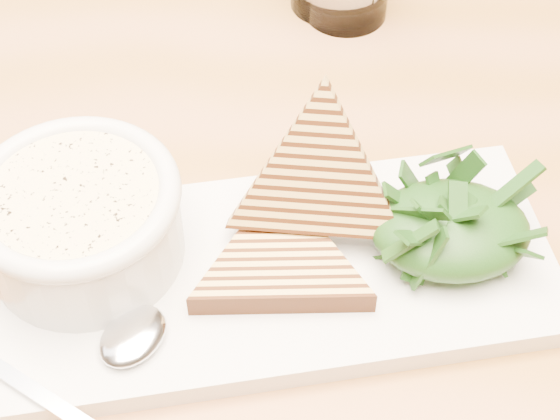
{
  "coord_description": "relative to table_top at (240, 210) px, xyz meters",
  "views": [
    {
      "loc": [
        0.1,
        -0.44,
        1.22
      ],
      "look_at": [
        0.1,
        -0.08,
        0.8
      ],
      "focal_mm": 55.0,
      "sensor_mm": 36.0,
      "label": 1
    }
  ],
  "objects": [
    {
      "name": "table_top",
      "position": [
        0.0,
        0.0,
        0.0
      ],
      "size": [
        1.25,
        0.85,
        0.04
      ],
      "primitive_type": "cube",
      "rotation": [
        0.0,
        0.0,
        -0.02
      ],
      "color": "#AA7041",
      "rests_on": "ground"
    },
    {
      "name": "platter",
      "position": [
        0.03,
        -0.08,
        0.03
      ],
      "size": [
        0.39,
        0.22,
        0.02
      ],
      "primitive_type": "cube",
      "rotation": [
        0.0,
        0.0,
        0.15
      ],
      "color": "white",
      "rests_on": "table_top"
    },
    {
      "name": "soup_bowl",
      "position": [
        -0.1,
        -0.07,
        0.06
      ],
      "size": [
        0.13,
        0.13,
        0.05
      ],
      "primitive_type": "cylinder",
      "color": "white",
      "rests_on": "platter"
    },
    {
      "name": "soup",
      "position": [
        -0.1,
        -0.07,
        0.09
      ],
      "size": [
        0.11,
        0.11,
        0.01
      ],
      "primitive_type": "cylinder",
      "color": "#FCE29F",
      "rests_on": "soup_bowl"
    },
    {
      "name": "bowl_rim",
      "position": [
        -0.1,
        -0.07,
        0.1
      ],
      "size": [
        0.14,
        0.14,
        0.01
      ],
      "primitive_type": "torus",
      "color": "white",
      "rests_on": "soup_bowl"
    },
    {
      "name": "sandwich_flat",
      "position": [
        0.03,
        -0.09,
        0.05
      ],
      "size": [
        0.14,
        0.14,
        0.02
      ],
      "primitive_type": null,
      "rotation": [
        0.0,
        0.0,
        0.01
      ],
      "color": "#D9AF5D",
      "rests_on": "platter"
    },
    {
      "name": "sandwich_lean",
      "position": [
        0.06,
        -0.05,
        0.08
      ],
      "size": [
        0.15,
        0.15,
        0.16
      ],
      "primitive_type": null,
      "rotation": [
        1.06,
        0.0,
        -0.11
      ],
      "color": "#D9AF5D",
      "rests_on": "sandwich_flat"
    },
    {
      "name": "salad_base",
      "position": [
        0.14,
        -0.07,
        0.06
      ],
      "size": [
        0.11,
        0.08,
        0.04
      ],
      "primitive_type": "ellipsoid",
      "color": "black",
      "rests_on": "platter"
    },
    {
      "name": "arugula_pile",
      "position": [
        0.14,
        -0.07,
        0.06
      ],
      "size": [
        0.11,
        0.1,
        0.05
      ],
      "primitive_type": null,
      "color": "#264F1A",
      "rests_on": "platter"
    },
    {
      "name": "spoon_bowl",
      "position": [
        -0.06,
        -0.14,
        0.04
      ],
      "size": [
        0.06,
        0.06,
        0.01
      ],
      "primitive_type": "ellipsoid",
      "rotation": [
        0.0,
        0.0,
        -0.59
      ],
      "color": "silver",
      "rests_on": "platter"
    },
    {
      "name": "spoon_handle",
      "position": [
        -0.13,
        -0.17,
        0.04
      ],
      "size": [
        0.11,
        0.08,
        0.0
      ],
      "primitive_type": "cube",
      "rotation": [
        0.0,
        0.0,
        -0.59
      ],
      "color": "silver",
      "rests_on": "platter"
    }
  ]
}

